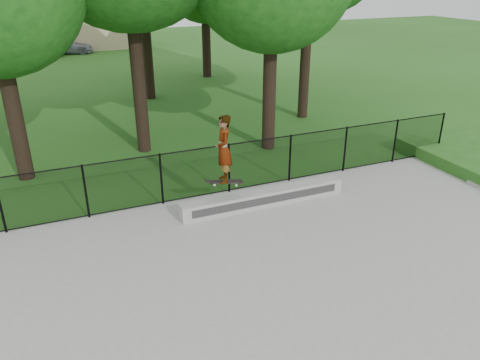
% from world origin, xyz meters
% --- Properties ---
extents(ground, '(100.00, 100.00, 0.00)m').
position_xyz_m(ground, '(0.00, 0.00, 0.00)').
color(ground, '#265818').
rests_on(ground, ground).
extents(concrete_slab, '(14.00, 12.00, 0.06)m').
position_xyz_m(concrete_slab, '(0.00, 0.00, 0.03)').
color(concrete_slab, gray).
rests_on(concrete_slab, ground).
extents(grind_ledge, '(4.80, 0.40, 0.44)m').
position_xyz_m(grind_ledge, '(0.56, 4.70, 0.28)').
color(grind_ledge, '#ACABA7').
rests_on(grind_ledge, concrete_slab).
extents(car_b, '(3.61, 2.57, 1.23)m').
position_xyz_m(car_b, '(-4.53, 33.06, 0.61)').
color(car_b, black).
rests_on(car_b, ground).
extents(car_c, '(3.89, 2.26, 1.16)m').
position_xyz_m(car_c, '(-2.32, 34.65, 0.58)').
color(car_c, '#8D91A0').
rests_on(car_c, ground).
extents(skater_airborne, '(0.84, 0.71, 1.91)m').
position_xyz_m(skater_airborne, '(-0.64, 4.66, 1.88)').
color(skater_airborne, black).
rests_on(skater_airborne, ground).
extents(chainlink_fence, '(16.06, 0.06, 1.50)m').
position_xyz_m(chainlink_fence, '(0.00, 5.90, 0.81)').
color(chainlink_fence, black).
rests_on(chainlink_fence, concrete_slab).
extents(distant_building, '(12.40, 6.40, 4.30)m').
position_xyz_m(distant_building, '(-2.00, 38.00, 2.16)').
color(distant_building, tan).
rests_on(distant_building, ground).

